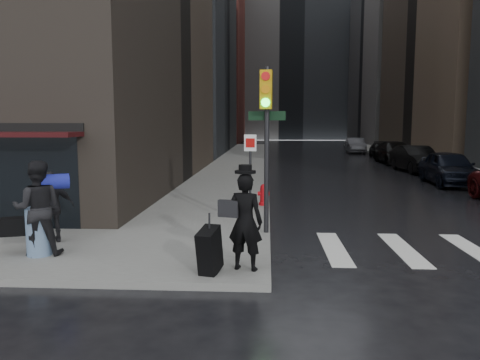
% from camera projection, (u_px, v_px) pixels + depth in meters
% --- Properties ---
extents(ground, '(140.00, 140.00, 0.00)m').
position_uv_depth(ground, '(179.00, 258.00, 10.22)').
color(ground, black).
rests_on(ground, ground).
extents(sidewalk_left, '(4.00, 50.00, 0.15)m').
position_uv_depth(sidewalk_left, '(243.00, 159.00, 36.97)').
color(sidewalk_left, slate).
rests_on(sidewalk_left, ground).
extents(sidewalk_right, '(3.00, 50.00, 0.15)m').
position_uv_depth(sidewalk_right, '(417.00, 160.00, 36.19)').
color(sidewalk_right, slate).
rests_on(sidewalk_right, ground).
extents(bldg_left_far, '(22.00, 20.00, 26.00)m').
position_uv_depth(bldg_left_far, '(169.00, 56.00, 70.83)').
color(bldg_left_far, maroon).
rests_on(bldg_left_far, ground).
extents(bldg_right_far, '(22.00, 20.00, 25.00)m').
position_uv_depth(bldg_right_far, '(442.00, 53.00, 64.69)').
color(bldg_right_far, slate).
rests_on(bldg_right_far, ground).
extents(bldg_distant, '(40.00, 12.00, 32.00)m').
position_uv_depth(bldg_distant, '(290.00, 51.00, 85.23)').
color(bldg_distant, slate).
rests_on(bldg_distant, ground).
extents(man_overcoat, '(1.26, 0.97, 2.05)m').
position_uv_depth(man_overcoat, '(238.00, 226.00, 8.78)').
color(man_overcoat, black).
rests_on(man_overcoat, ground).
extents(man_jeans, '(1.46, 1.04, 2.01)m').
position_uv_depth(man_jeans, '(37.00, 208.00, 9.80)').
color(man_jeans, black).
rests_on(man_jeans, ground).
extents(man_greycoat, '(1.06, 0.83, 1.67)m').
position_uv_depth(man_greycoat, '(52.00, 207.00, 10.90)').
color(man_greycoat, black).
rests_on(man_greycoat, ground).
extents(traffic_light, '(1.04, 0.51, 4.16)m').
position_uv_depth(traffic_light, '(265.00, 127.00, 11.56)').
color(traffic_light, black).
rests_on(traffic_light, ground).
extents(fire_hydrant, '(0.40, 0.32, 0.73)m').
position_uv_depth(fire_hydrant, '(264.00, 196.00, 15.89)').
color(fire_hydrant, '#AF0A11').
rests_on(fire_hydrant, ground).
extents(parked_car_1, '(2.20, 4.89, 1.63)m').
position_uv_depth(parked_car_1, '(449.00, 168.00, 22.20)').
color(parked_car_1, black).
rests_on(parked_car_1, ground).
extents(parked_car_2, '(2.02, 4.88, 1.57)m').
position_uv_depth(parked_car_2, '(416.00, 159.00, 28.01)').
color(parked_car_2, black).
rests_on(parked_car_2, ground).
extents(parked_car_3, '(2.27, 5.45, 1.58)m').
position_uv_depth(parked_car_3, '(395.00, 153.00, 33.81)').
color(parked_car_3, black).
rests_on(parked_car_3, ground).
extents(parked_car_4, '(1.92, 4.11, 1.36)m').
position_uv_depth(parked_car_4, '(381.00, 150.00, 39.62)').
color(parked_car_4, black).
rests_on(parked_car_4, ground).
extents(parked_car_5, '(1.84, 4.64, 1.50)m').
position_uv_depth(parked_car_5, '(355.00, 146.00, 45.49)').
color(parked_car_5, '#49494E').
rests_on(parked_car_5, ground).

